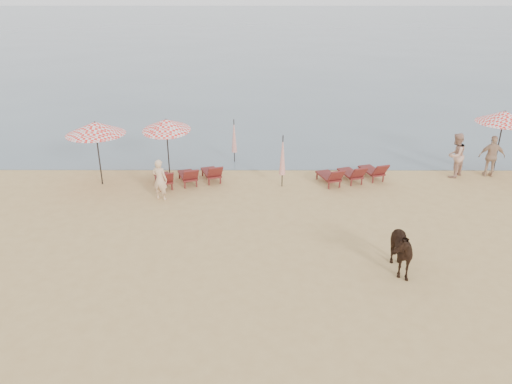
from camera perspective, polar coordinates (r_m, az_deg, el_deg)
ground at (r=13.50m, az=-0.07°, el=-12.80°), size 120.00×120.00×0.00m
sea at (r=91.25m, az=0.16°, el=18.34°), size 160.00×140.00×0.06m
lounger_cluster_left at (r=20.88m, az=-7.72°, el=1.89°), size 3.00×2.34×0.58m
lounger_cluster_right at (r=21.30m, az=10.99°, el=2.11°), size 3.00×2.32×0.58m
umbrella_open_left_a at (r=21.09m, az=-17.90°, el=6.97°), size 2.37×2.37×2.69m
umbrella_open_left_b at (r=21.50m, az=-10.23°, el=7.57°), size 2.04×2.08×2.60m
umbrella_open_right at (r=23.92m, az=26.49°, el=7.69°), size 2.27×2.27×2.77m
umbrella_closed_left at (r=23.02m, az=-2.52°, el=6.40°), size 0.25×0.25×2.06m
umbrella_closed_right at (r=20.21m, az=3.06°, el=4.20°), size 0.27×0.27×2.19m
cow at (r=15.09m, az=15.74°, el=-6.19°), size 0.90×1.81×1.49m
beachgoer_left at (r=19.49m, az=-10.93°, el=1.39°), size 0.69×0.56×1.63m
beachgoer_right_a at (r=23.00m, az=21.84°, el=3.92°), size 1.19×1.18×1.94m
beachgoer_right_b at (r=23.69m, az=25.35°, el=3.71°), size 1.12×0.62×1.81m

